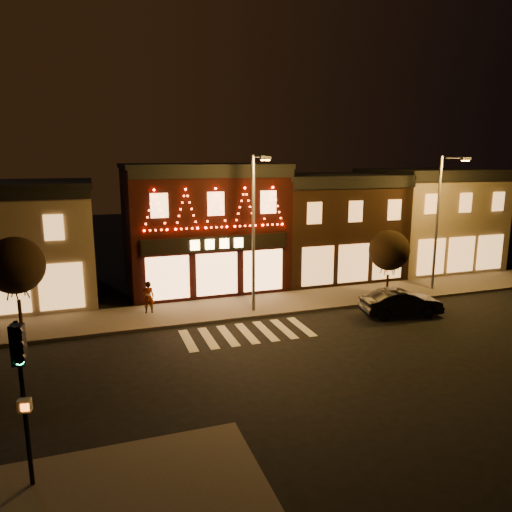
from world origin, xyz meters
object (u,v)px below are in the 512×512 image
streetlamp_mid (255,222)px  pedestrian (148,297)px  dark_sedan (401,303)px  traffic_signal_near (21,374)px

streetlamp_mid → pedestrian: streetlamp_mid is taller
pedestrian → streetlamp_mid: bearing=164.4°
dark_sedan → pedestrian: 14.14m
traffic_signal_near → streetlamp_mid: size_ratio=0.53×
traffic_signal_near → streetlamp_mid: bearing=59.4°
dark_sedan → pedestrian: pedestrian is taller
traffic_signal_near → streetlamp_mid: 15.98m
dark_sedan → pedestrian: (-13.36, 4.61, 0.32)m
dark_sedan → pedestrian: bearing=78.7°
dark_sedan → streetlamp_mid: bearing=77.0°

